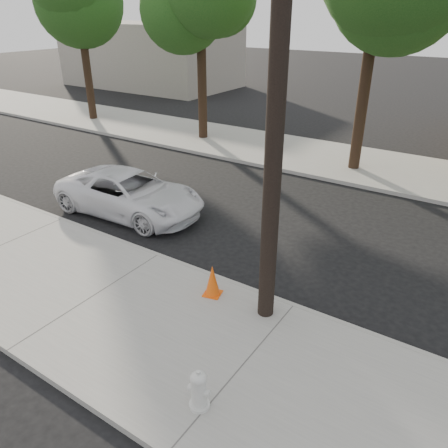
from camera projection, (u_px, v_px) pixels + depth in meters
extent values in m
plane|color=black|center=(204.00, 230.00, 13.34)|extent=(120.00, 120.00, 0.00)
cube|color=gray|center=(95.00, 297.00, 10.10)|extent=(90.00, 4.40, 0.15)
cube|color=gray|center=(315.00, 157.00, 19.65)|extent=(90.00, 5.00, 0.15)
cube|color=#9E9B93|center=(158.00, 257.00, 11.74)|extent=(90.00, 0.12, 0.16)
cube|color=gray|center=(151.00, 55.00, 37.07)|extent=(14.00, 8.00, 5.00)
cylinder|color=black|center=(276.00, 101.00, 7.48)|extent=(0.34, 0.34, 9.00)
cylinder|color=black|center=(88.00, 79.00, 25.18)|extent=(0.44, 0.44, 4.50)
sphere|color=#154614|center=(79.00, 7.00, 23.52)|extent=(4.50, 4.50, 4.50)
cylinder|color=black|center=(202.00, 94.00, 21.42)|extent=(0.44, 0.44, 4.25)
sphere|color=#154614|center=(201.00, 15.00, 19.86)|extent=(4.20, 4.20, 4.20)
cylinder|color=black|center=(361.00, 109.00, 17.05)|extent=(0.44, 0.44, 4.75)
imported|color=white|center=(130.00, 193.00, 14.13)|extent=(5.16, 2.59, 1.40)
cylinder|color=silver|center=(199.00, 405.00, 7.23)|extent=(0.35, 0.35, 0.07)
cylinder|color=silver|center=(199.00, 393.00, 7.12)|extent=(0.26, 0.26, 0.60)
ellipsoid|color=silver|center=(198.00, 378.00, 6.97)|extent=(0.28, 0.28, 0.20)
cylinder|color=silver|center=(199.00, 390.00, 7.09)|extent=(0.39, 0.19, 0.12)
cylinder|color=silver|center=(199.00, 390.00, 7.09)|extent=(0.19, 0.22, 0.15)
cube|color=#FF5A0D|center=(213.00, 294.00, 10.08)|extent=(0.47, 0.47, 0.02)
cone|color=#FF5A0D|center=(212.00, 280.00, 9.92)|extent=(0.42, 0.42, 0.76)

